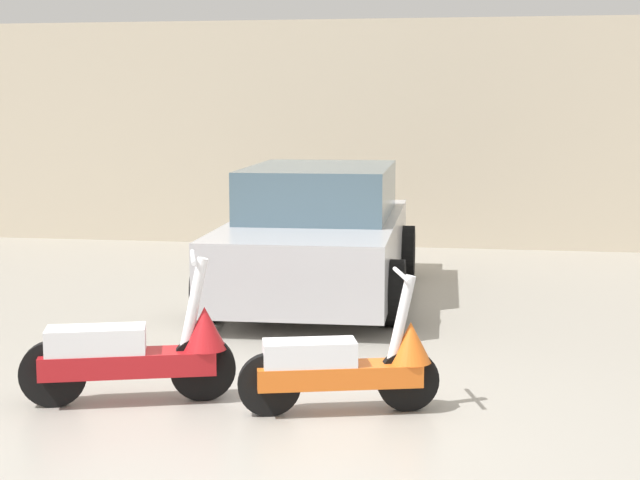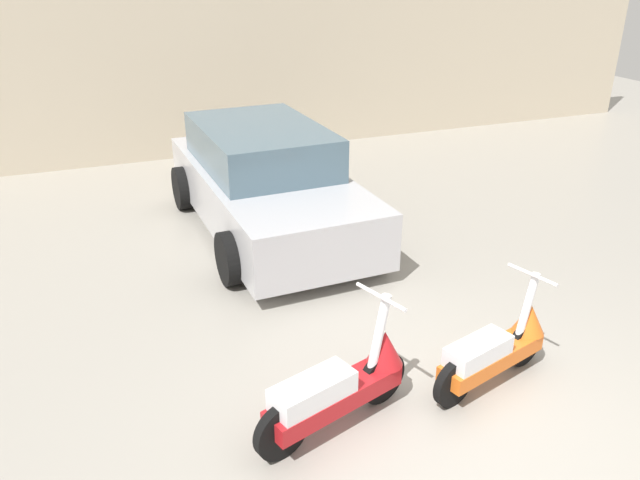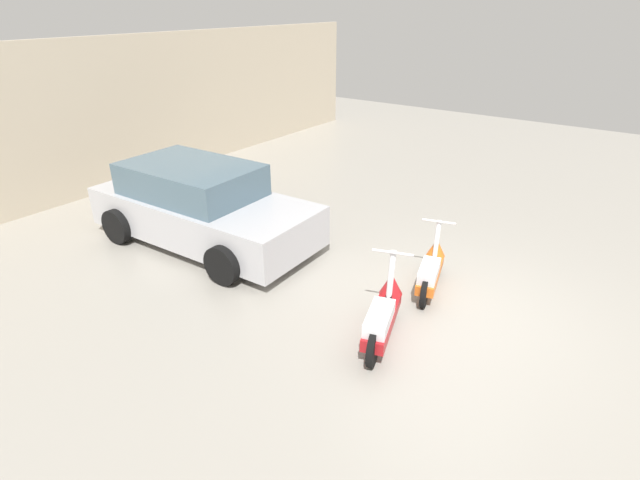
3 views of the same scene
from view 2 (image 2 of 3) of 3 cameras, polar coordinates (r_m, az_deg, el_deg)
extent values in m
plane|color=#9E998E|center=(5.63, 15.08, -16.67)|extent=(28.00, 28.00, 0.00)
cube|color=beige|center=(12.58, -8.58, 15.59)|extent=(19.60, 0.12, 3.46)
cylinder|color=black|center=(5.66, 5.65, -12.40)|extent=(0.49, 0.23, 0.49)
cylinder|color=black|center=(5.11, -3.53, -17.07)|extent=(0.49, 0.23, 0.49)
cube|color=#B2191E|center=(5.32, 1.35, -14.15)|extent=(1.31, 0.67, 0.17)
cube|color=white|center=(5.10, -0.66, -13.59)|extent=(0.77, 0.49, 0.19)
cylinder|color=white|center=(5.34, 5.42, -8.42)|extent=(0.24, 0.15, 0.70)
cylinder|color=white|center=(5.16, 5.58, -5.19)|extent=(0.21, 0.55, 0.03)
cone|color=#B2191E|center=(5.49, 5.93, -9.77)|extent=(0.41, 0.41, 0.32)
cylinder|color=black|center=(6.40, 18.18, -9.01)|extent=(0.46, 0.20, 0.45)
cylinder|color=black|center=(5.72, 12.15, -12.66)|extent=(0.46, 0.20, 0.45)
cube|color=orange|center=(6.02, 15.41, -10.32)|extent=(1.21, 0.59, 0.16)
cube|color=white|center=(5.78, 14.27, -9.75)|extent=(0.71, 0.43, 0.18)
cylinder|color=white|center=(6.13, 18.44, -5.65)|extent=(0.22, 0.13, 0.64)
cylinder|color=white|center=(5.98, 18.84, -3.01)|extent=(0.17, 0.51, 0.03)
cone|color=orange|center=(6.27, 18.61, -6.80)|extent=(0.37, 0.37, 0.29)
cube|color=#B7B7BC|center=(8.90, -4.78, 4.18)|extent=(1.97, 4.43, 0.73)
cube|color=slate|center=(8.94, -5.47, 8.62)|extent=(1.68, 2.50, 0.57)
cylinder|color=black|center=(8.17, 4.66, 0.63)|extent=(0.25, 0.67, 0.67)
cylinder|color=black|center=(7.54, -8.19, -1.67)|extent=(0.25, 0.67, 0.67)
cylinder|color=black|center=(10.47, -2.22, 6.17)|extent=(0.25, 0.67, 0.67)
cylinder|color=black|center=(9.99, -12.41, 4.68)|extent=(0.25, 0.67, 0.67)
camera|label=1|loc=(5.26, 95.47, -19.78)|focal=55.00mm
camera|label=3|loc=(3.61, -94.19, 7.37)|focal=28.00mm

